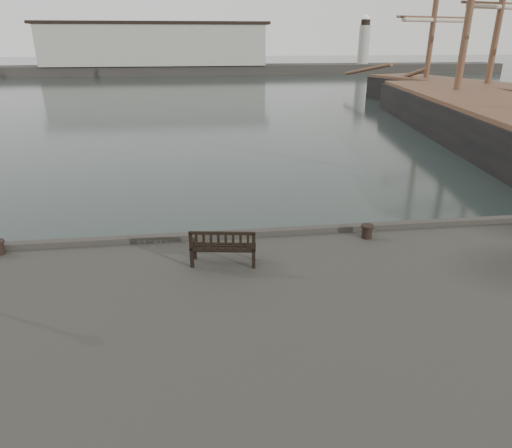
{
  "coord_description": "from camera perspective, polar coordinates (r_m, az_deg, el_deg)",
  "views": [
    {
      "loc": [
        -0.64,
        -13.52,
        7.48
      ],
      "look_at": [
        1.12,
        -0.5,
        2.1
      ],
      "focal_mm": 32.0,
      "sensor_mm": 36.0,
      "label": 1
    }
  ],
  "objects": [
    {
      "name": "ground",
      "position": [
        15.47,
        -4.4,
        -6.73
      ],
      "size": [
        400.0,
        400.0,
        0.0
      ],
      "primitive_type": "plane",
      "color": "black",
      "rests_on": "ground"
    },
    {
      "name": "breakwater",
      "position": [
        105.65,
        -10.45,
        20.21
      ],
      "size": [
        140.0,
        9.5,
        12.2
      ],
      "color": "#383530",
      "rests_on": "ground"
    },
    {
      "name": "tall_ship_far",
      "position": [
        56.03,
        26.54,
        13.26
      ],
      "size": [
        15.67,
        32.21,
        27.09
      ],
      "rotation": [
        0.0,
        0.0,
        0.29
      ],
      "color": "black",
      "rests_on": "ground"
    },
    {
      "name": "bench",
      "position": [
        12.82,
        -4.1,
        -3.65
      ],
      "size": [
        1.89,
        0.9,
        1.04
      ],
      "rotation": [
        0.0,
        0.0,
        -0.16
      ],
      "color": "black",
      "rests_on": "quay"
    },
    {
      "name": "bollard_right",
      "position": [
        14.9,
        13.71,
        -0.91
      ],
      "size": [
        0.52,
        0.52,
        0.43
      ],
      "primitive_type": "cylinder",
      "rotation": [
        0.0,
        0.0,
        -0.32
      ],
      "color": "black",
      "rests_on": "quay"
    }
  ]
}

